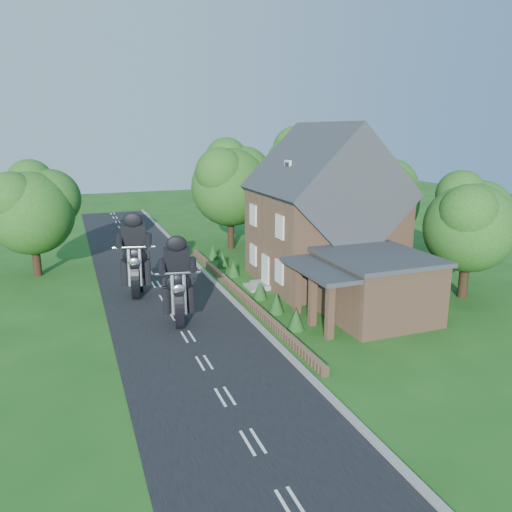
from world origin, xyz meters
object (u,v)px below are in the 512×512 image
object	(u,v)px
motorcycle_lead	(179,311)
house	(324,216)
annex	(373,285)
garden_wall	(239,292)
motorcycle_follow	(137,284)

from	to	relation	value
motorcycle_lead	house	bearing A→B (deg)	-148.05
house	annex	distance (m)	7.30
house	annex	world-z (taller)	house
house	garden_wall	bearing A→B (deg)	-170.83
garden_wall	motorcycle_follow	distance (m)	6.14
annex	motorcycle_follow	world-z (taller)	annex
motorcycle_follow	house	bearing A→B (deg)	-172.39
annex	motorcycle_lead	world-z (taller)	annex
house	motorcycle_lead	bearing A→B (deg)	-157.99
motorcycle_lead	annex	bearing A→B (deg)	175.52
motorcycle_follow	annex	bearing A→B (deg)	157.97
garden_wall	motorcycle_lead	xyz separation A→B (m)	(-4.33, -3.25, 0.50)
garden_wall	house	world-z (taller)	house
garden_wall	house	xyz separation A→B (m)	(6.19, 1.00, 4.14)
garden_wall	annex	distance (m)	8.19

